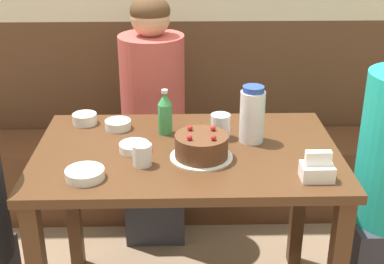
% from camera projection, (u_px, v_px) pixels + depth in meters
% --- Properties ---
extents(bench_seat, '(2.76, 0.38, 0.42)m').
position_uv_depth(bench_seat, '(185.00, 175.00, 3.03)').
color(bench_seat, '#56331E').
rests_on(bench_seat, ground_plane).
extents(dining_table, '(1.16, 0.73, 0.77)m').
position_uv_depth(dining_table, '(187.00, 177.00, 2.09)').
color(dining_table, '#4C2D19').
rests_on(dining_table, ground_plane).
extents(birthday_cake, '(0.23, 0.23, 0.11)m').
position_uv_depth(birthday_cake, '(201.00, 147.00, 1.96)').
color(birthday_cake, white).
rests_on(birthday_cake, dining_table).
extents(water_pitcher, '(0.10, 0.10, 0.23)m').
position_uv_depth(water_pitcher, '(252.00, 115.00, 2.07)').
color(water_pitcher, white).
rests_on(water_pitcher, dining_table).
extents(soju_bottle, '(0.06, 0.06, 0.19)m').
position_uv_depth(soju_bottle, '(165.00, 113.00, 2.15)').
color(soju_bottle, '#388E4C').
rests_on(soju_bottle, dining_table).
extents(napkin_holder, '(0.11, 0.08, 0.11)m').
position_uv_depth(napkin_holder, '(317.00, 169.00, 1.81)').
color(napkin_holder, white).
rests_on(napkin_holder, dining_table).
extents(bowl_soup_white, '(0.12, 0.12, 0.03)m').
position_uv_depth(bowl_soup_white, '(134.00, 147.00, 2.02)').
color(bowl_soup_white, white).
rests_on(bowl_soup_white, dining_table).
extents(bowl_rice_small, '(0.13, 0.13, 0.03)m').
position_uv_depth(bowl_rice_small, '(85.00, 174.00, 1.82)').
color(bowl_rice_small, white).
rests_on(bowl_rice_small, dining_table).
extents(bowl_side_dish, '(0.10, 0.10, 0.04)m').
position_uv_depth(bowl_side_dish, '(85.00, 119.00, 2.26)').
color(bowl_side_dish, white).
rests_on(bowl_side_dish, dining_table).
extents(bowl_sauce_shallow, '(0.11, 0.11, 0.04)m').
position_uv_depth(bowl_sauce_shallow, '(118.00, 125.00, 2.22)').
color(bowl_sauce_shallow, white).
rests_on(bowl_sauce_shallow, dining_table).
extents(glass_water_tall, '(0.07, 0.07, 0.08)m').
position_uv_depth(glass_water_tall, '(142.00, 155.00, 1.91)').
color(glass_water_tall, silver).
rests_on(glass_water_tall, dining_table).
extents(glass_tumbler_short, '(0.08, 0.08, 0.10)m').
position_uv_depth(glass_tumbler_short, '(220.00, 126.00, 2.12)').
color(glass_tumbler_short, silver).
rests_on(glass_tumbler_short, dining_table).
extents(person_teal_shirt, '(0.31, 0.34, 1.25)m').
position_uv_depth(person_teal_shirt, '(154.00, 129.00, 2.68)').
color(person_teal_shirt, '#33333D').
rests_on(person_teal_shirt, ground_plane).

